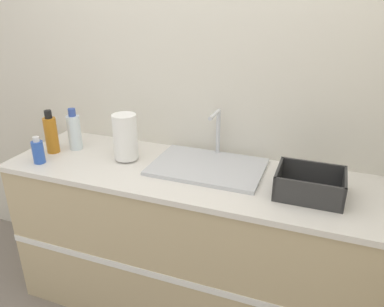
{
  "coord_description": "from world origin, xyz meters",
  "views": [
    {
      "loc": [
        0.65,
        -1.36,
        1.79
      ],
      "look_at": [
        0.03,
        0.27,
        1.04
      ],
      "focal_mm": 35.0,
      "sensor_mm": 36.0,
      "label": 1
    }
  ],
  "objects_px": {
    "sink": "(208,165)",
    "dish_rack": "(310,187)",
    "bottle_blue": "(38,151)",
    "paper_towel_roll": "(125,137)",
    "bottle_amber": "(51,134)",
    "bottle_clear": "(74,131)"
  },
  "relations": [
    {
      "from": "sink",
      "to": "dish_rack",
      "type": "bearing_deg",
      "value": -11.53
    },
    {
      "from": "sink",
      "to": "bottle_blue",
      "type": "relative_size",
      "value": 3.88
    },
    {
      "from": "paper_towel_roll",
      "to": "dish_rack",
      "type": "xyz_separation_m",
      "value": [
        1.0,
        -0.05,
        -0.09
      ]
    },
    {
      "from": "sink",
      "to": "bottle_amber",
      "type": "relative_size",
      "value": 2.31
    },
    {
      "from": "bottle_amber",
      "to": "bottle_clear",
      "type": "distance_m",
      "value": 0.13
    },
    {
      "from": "paper_towel_roll",
      "to": "bottle_amber",
      "type": "distance_m",
      "value": 0.47
    },
    {
      "from": "sink",
      "to": "paper_towel_roll",
      "type": "height_order",
      "value": "sink"
    },
    {
      "from": "dish_rack",
      "to": "bottle_clear",
      "type": "xyz_separation_m",
      "value": [
        -1.37,
        0.09,
        0.07
      ]
    },
    {
      "from": "paper_towel_roll",
      "to": "dish_rack",
      "type": "height_order",
      "value": "paper_towel_roll"
    },
    {
      "from": "paper_towel_roll",
      "to": "bottle_amber",
      "type": "bearing_deg",
      "value": -172.85
    },
    {
      "from": "dish_rack",
      "to": "bottle_amber",
      "type": "relative_size",
      "value": 1.2
    },
    {
      "from": "bottle_amber",
      "to": "bottle_blue",
      "type": "height_order",
      "value": "bottle_amber"
    },
    {
      "from": "paper_towel_roll",
      "to": "dish_rack",
      "type": "bearing_deg",
      "value": -3.08
    },
    {
      "from": "dish_rack",
      "to": "paper_towel_roll",
      "type": "bearing_deg",
      "value": 176.92
    },
    {
      "from": "bottle_clear",
      "to": "bottle_blue",
      "type": "xyz_separation_m",
      "value": [
        -0.07,
        -0.24,
        -0.04
      ]
    },
    {
      "from": "dish_rack",
      "to": "bottle_clear",
      "type": "height_order",
      "value": "bottle_clear"
    },
    {
      "from": "paper_towel_roll",
      "to": "bottle_blue",
      "type": "xyz_separation_m",
      "value": [
        -0.43,
        -0.21,
        -0.07
      ]
    },
    {
      "from": "bottle_amber",
      "to": "bottle_blue",
      "type": "relative_size",
      "value": 1.68
    },
    {
      "from": "bottle_amber",
      "to": "sink",
      "type": "bearing_deg",
      "value": 6.94
    },
    {
      "from": "dish_rack",
      "to": "bottle_clear",
      "type": "bearing_deg",
      "value": 176.34
    },
    {
      "from": "sink",
      "to": "paper_towel_roll",
      "type": "relative_size",
      "value": 2.24
    },
    {
      "from": "bottle_amber",
      "to": "bottle_clear",
      "type": "height_order",
      "value": "bottle_amber"
    }
  ]
}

